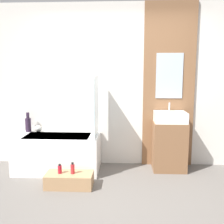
{
  "coord_description": "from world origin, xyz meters",
  "views": [
    {
      "loc": [
        0.11,
        -2.68,
        1.54
      ],
      "look_at": [
        -0.06,
        0.72,
        1.01
      ],
      "focal_mm": 42.0,
      "sensor_mm": 36.0,
      "label": 1
    }
  ],
  "objects_px": {
    "vase_tall_dark": "(28,124)",
    "vase_round_light": "(38,129)",
    "bottle_soap_primary": "(60,169)",
    "bathtub": "(58,153)",
    "sink": "(170,117)",
    "wooden_step_bench": "(69,180)",
    "bottle_soap_secondary": "(73,169)"
  },
  "relations": [
    {
      "from": "wooden_step_bench",
      "to": "sink",
      "type": "height_order",
      "value": "sink"
    },
    {
      "from": "vase_tall_dark",
      "to": "wooden_step_bench",
      "type": "bearing_deg",
      "value": -44.48
    },
    {
      "from": "sink",
      "to": "bottle_soap_primary",
      "type": "height_order",
      "value": "sink"
    },
    {
      "from": "vase_round_light",
      "to": "vase_tall_dark",
      "type": "bearing_deg",
      "value": 176.66
    },
    {
      "from": "vase_round_light",
      "to": "bottle_soap_secondary",
      "type": "xyz_separation_m",
      "value": [
        0.72,
        -0.82,
        -0.36
      ]
    },
    {
      "from": "sink",
      "to": "vase_tall_dark",
      "type": "height_order",
      "value": "sink"
    },
    {
      "from": "bathtub",
      "to": "bottle_soap_primary",
      "type": "bearing_deg",
      "value": -73.63
    },
    {
      "from": "bathtub",
      "to": "wooden_step_bench",
      "type": "xyz_separation_m",
      "value": [
        0.3,
        -0.59,
        -0.19
      ]
    },
    {
      "from": "wooden_step_bench",
      "to": "bottle_soap_secondary",
      "type": "bearing_deg",
      "value": 0.0
    },
    {
      "from": "wooden_step_bench",
      "to": "bathtub",
      "type": "bearing_deg",
      "value": 116.92
    },
    {
      "from": "sink",
      "to": "vase_round_light",
      "type": "distance_m",
      "value": 2.12
    },
    {
      "from": "vase_tall_dark",
      "to": "bottle_soap_secondary",
      "type": "height_order",
      "value": "vase_tall_dark"
    },
    {
      "from": "bottle_soap_primary",
      "to": "bottle_soap_secondary",
      "type": "xyz_separation_m",
      "value": [
        0.17,
        0.0,
        0.01
      ]
    },
    {
      "from": "vase_tall_dark",
      "to": "bottle_soap_primary",
      "type": "bearing_deg",
      "value": -49.1
    },
    {
      "from": "vase_tall_dark",
      "to": "bottle_soap_primary",
      "type": "xyz_separation_m",
      "value": [
        0.71,
        -0.82,
        -0.44
      ]
    },
    {
      "from": "vase_tall_dark",
      "to": "vase_round_light",
      "type": "bearing_deg",
      "value": -3.34
    },
    {
      "from": "vase_tall_dark",
      "to": "sink",
      "type": "bearing_deg",
      "value": -3.12
    },
    {
      "from": "wooden_step_bench",
      "to": "vase_tall_dark",
      "type": "distance_m",
      "value": 1.32
    },
    {
      "from": "sink",
      "to": "vase_round_light",
      "type": "xyz_separation_m",
      "value": [
        -2.11,
        0.11,
        -0.23
      ]
    },
    {
      "from": "sink",
      "to": "bottle_soap_secondary",
      "type": "height_order",
      "value": "sink"
    },
    {
      "from": "bathtub",
      "to": "vase_tall_dark",
      "type": "relative_size",
      "value": 4.02
    },
    {
      "from": "bathtub",
      "to": "bottle_soap_secondary",
      "type": "bearing_deg",
      "value": -59.54
    },
    {
      "from": "wooden_step_bench",
      "to": "sink",
      "type": "distance_m",
      "value": 1.76
    },
    {
      "from": "vase_round_light",
      "to": "bottle_soap_secondary",
      "type": "height_order",
      "value": "vase_round_light"
    },
    {
      "from": "bathtub",
      "to": "vase_tall_dark",
      "type": "distance_m",
      "value": 0.72
    },
    {
      "from": "bottle_soap_primary",
      "to": "bathtub",
      "type": "bearing_deg",
      "value": 106.37
    },
    {
      "from": "sink",
      "to": "vase_tall_dark",
      "type": "relative_size",
      "value": 1.51
    },
    {
      "from": "bathtub",
      "to": "wooden_step_bench",
      "type": "distance_m",
      "value": 0.68
    },
    {
      "from": "bathtub",
      "to": "sink",
      "type": "distance_m",
      "value": 1.82
    },
    {
      "from": "bottle_soap_primary",
      "to": "sink",
      "type": "bearing_deg",
      "value": 24.23
    },
    {
      "from": "vase_round_light",
      "to": "bottle_soap_primary",
      "type": "relative_size",
      "value": 0.86
    },
    {
      "from": "vase_round_light",
      "to": "bottle_soap_primary",
      "type": "distance_m",
      "value": 1.05
    }
  ]
}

